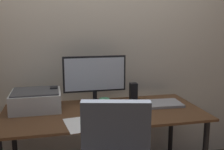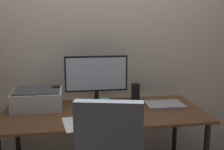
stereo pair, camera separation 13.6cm
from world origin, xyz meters
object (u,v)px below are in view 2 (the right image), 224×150
(coffee_mug, at_px, (105,105))
(laptop, at_px, (164,105))
(speaker_right, at_px, (135,93))
(speaker_left, at_px, (56,96))
(printer, at_px, (38,99))
(keyboard, at_px, (105,118))
(mouse, at_px, (131,115))
(monitor, at_px, (96,76))
(desk, at_px, (104,120))

(coffee_mug, bearing_deg, laptop, 5.35)
(speaker_right, bearing_deg, speaker_left, 180.00)
(coffee_mug, relative_size, printer, 0.26)
(keyboard, distance_m, mouse, 0.20)
(printer, bearing_deg, speaker_left, 18.73)
(monitor, height_order, speaker_right, monitor)
(monitor, distance_m, speaker_right, 0.39)
(monitor, relative_size, coffee_mug, 5.31)
(mouse, height_order, printer, printer)
(laptop, relative_size, speaker_right, 1.88)
(speaker_right, bearing_deg, printer, -176.66)
(monitor, relative_size, speaker_left, 3.25)
(coffee_mug, relative_size, laptop, 0.33)
(laptop, height_order, speaker_right, speaker_right)
(coffee_mug, xyz_separation_m, laptop, (0.53, 0.05, -0.04))
(keyboard, bearing_deg, laptop, 21.51)
(mouse, distance_m, printer, 0.81)
(laptop, xyz_separation_m, speaker_right, (-0.22, 0.16, 0.07))
(keyboard, height_order, speaker_right, speaker_right)
(desk, xyz_separation_m, coffee_mug, (0.01, 0.01, 0.13))
(monitor, bearing_deg, printer, -173.43)
(desk, bearing_deg, mouse, -44.18)
(speaker_left, relative_size, printer, 0.42)
(keyboard, height_order, coffee_mug, coffee_mug)
(desk, height_order, coffee_mug, coffee_mug)
(coffee_mug, bearing_deg, desk, -145.23)
(desk, height_order, laptop, laptop)
(keyboard, bearing_deg, speaker_right, 48.28)
(desk, distance_m, monitor, 0.40)
(laptop, bearing_deg, mouse, -143.12)
(laptop, distance_m, speaker_left, 0.95)
(monitor, distance_m, coffee_mug, 0.30)
(speaker_right, distance_m, printer, 0.86)
(speaker_left, bearing_deg, desk, -29.37)
(mouse, bearing_deg, keyboard, -173.42)
(coffee_mug, height_order, laptop, coffee_mug)
(mouse, height_order, speaker_left, speaker_left)
(laptop, relative_size, speaker_left, 1.88)
(desk, bearing_deg, speaker_left, 150.63)
(speaker_left, relative_size, speaker_right, 1.00)
(speaker_right, bearing_deg, laptop, -36.42)
(monitor, bearing_deg, speaker_left, -178.73)
(keyboard, xyz_separation_m, coffee_mug, (0.03, 0.19, 0.04))
(monitor, relative_size, speaker_right, 3.25)
(desk, distance_m, keyboard, 0.21)
(keyboard, height_order, mouse, mouse)
(laptop, height_order, printer, printer)
(desk, relative_size, keyboard, 5.61)
(coffee_mug, height_order, speaker_left, speaker_left)
(coffee_mug, distance_m, speaker_right, 0.38)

